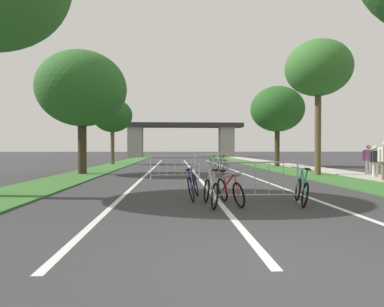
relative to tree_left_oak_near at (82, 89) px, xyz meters
The scene contains 23 objects.
ground_plane 16.42m from the tree_left_oak_near, 67.31° to the right, with size 300.00×300.00×0.00m, color #333335.
grass_verge_left 11.90m from the tree_left_oak_near, 89.55° to the left, with size 2.34×62.46×0.05m, color #386B2D.
grass_verge_right 16.96m from the tree_left_oak_near, 42.30° to the left, with size 2.34×62.46×0.05m, color #386B2D.
sidewalk_path_right 18.59m from the tree_left_oak_near, 37.57° to the left, with size 2.08×62.46×0.08m, color #ADA89E.
lane_stripe_center 8.38m from the tree_left_oak_near, 29.99° to the left, with size 0.14×36.13×0.01m, color silver.
lane_stripe_right_lane 10.47m from the tree_left_oak_near, 21.89° to the left, with size 0.14×36.13×0.01m, color silver.
lane_stripe_left_lane 6.71m from the tree_left_oak_near, 45.69° to the left, with size 0.14×36.13×0.01m, color silver.
overpass_bridge 37.57m from the tree_left_oak_near, 80.68° to the left, with size 20.24×3.14×5.61m.
tree_left_oak_near is the anchor object (origin of this frame).
tree_left_maple_mid 11.50m from the tree_left_oak_near, 92.39° to the left, with size 3.46×3.46×5.78m.
tree_right_pine_near 12.40m from the tree_left_oak_near, ahead, with size 3.35×3.35×6.93m.
tree_right_pine_far 14.60m from the tree_left_oak_near, 28.78° to the left, with size 4.07×4.07×6.15m.
crowd_barrier_nearest 12.58m from the tree_left_oak_near, 53.81° to the right, with size 2.30×0.53×1.05m.
crowd_barrier_second 7.04m from the tree_left_oak_near, 30.38° to the right, with size 2.29×0.47×1.05m.
crowd_barrier_third 9.25m from the tree_left_oak_near, 27.17° to the left, with size 2.30×0.56×1.05m.
bicycle_blue_0 11.39m from the tree_left_oak_near, 59.09° to the right, with size 0.54×1.75×0.90m.
bicycle_teal_1 13.62m from the tree_left_oak_near, 51.40° to the right, with size 0.71×1.62×0.93m.
bicycle_silver_2 12.46m from the tree_left_oak_near, 60.35° to the right, with size 0.48×1.66×0.92m.
bicycle_red_3 12.57m from the tree_left_oak_near, 57.88° to the right, with size 0.55×1.63×0.86m.
bicycle_black_4 10.15m from the tree_left_oak_near, 26.68° to the left, with size 0.65×1.76×0.99m.
bicycle_green_5 9.61m from the tree_left_oak_near, 28.63° to the left, with size 0.69×1.78×1.04m.
pedestrian_pushing_bike 15.34m from the tree_left_oak_near, ahead, with size 0.56×0.35×1.58m.
pedestrian_in_red_jacket 15.07m from the tree_left_oak_near, 12.27° to the right, with size 0.56×0.28×1.53m.
Camera 1 is at (-1.16, -3.70, 1.39)m, focal length 31.42 mm.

